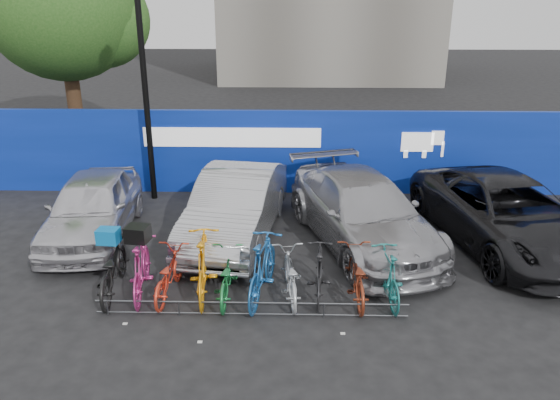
{
  "coord_description": "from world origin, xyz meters",
  "views": [
    {
      "loc": [
        0.72,
        -9.01,
        5.43
      ],
      "look_at": [
        0.45,
        2.0,
        1.26
      ],
      "focal_mm": 35.0,
      "sensor_mm": 36.0,
      "label": 1
    }
  ],
  "objects_px": {
    "car_2": "(362,211)",
    "tree": "(69,5)",
    "bike_9": "(387,275)",
    "bike_2": "(169,274)",
    "bike_7": "(319,272)",
    "car_1": "(236,206)",
    "bike_3": "(203,265)",
    "bike_4": "(226,276)",
    "bike_6": "(290,275)",
    "bike_1": "(141,268)",
    "car_0": "(92,207)",
    "bike_0": "(112,268)",
    "bike_8": "(356,275)",
    "bike_rack": "(251,308)",
    "lamppost": "(144,81)",
    "car_3": "(507,213)",
    "bike_5": "(262,268)"
  },
  "relations": [
    {
      "from": "car_2",
      "to": "tree",
      "type": "bearing_deg",
      "value": 122.62
    },
    {
      "from": "bike_9",
      "to": "bike_2",
      "type": "bearing_deg",
      "value": -6.26
    },
    {
      "from": "bike_7",
      "to": "bike_9",
      "type": "distance_m",
      "value": 1.27
    },
    {
      "from": "car_1",
      "to": "bike_3",
      "type": "xyz_separation_m",
      "value": [
        -0.36,
        -2.63,
        -0.18
      ]
    },
    {
      "from": "tree",
      "to": "bike_4",
      "type": "height_order",
      "value": "tree"
    },
    {
      "from": "bike_6",
      "to": "bike_4",
      "type": "bearing_deg",
      "value": -4.23
    },
    {
      "from": "bike_6",
      "to": "bike_1",
      "type": "bearing_deg",
      "value": -7.26
    },
    {
      "from": "car_0",
      "to": "bike_4",
      "type": "distance_m",
      "value": 4.4
    },
    {
      "from": "car_1",
      "to": "bike_0",
      "type": "relative_size",
      "value": 2.39
    },
    {
      "from": "car_2",
      "to": "bike_6",
      "type": "bearing_deg",
      "value": -141.55
    },
    {
      "from": "bike_2",
      "to": "bike_8",
      "type": "bearing_deg",
      "value": -175.41
    },
    {
      "from": "tree",
      "to": "bike_8",
      "type": "bearing_deg",
      "value": -48.83
    },
    {
      "from": "bike_rack",
      "to": "bike_0",
      "type": "xyz_separation_m",
      "value": [
        -2.71,
        0.78,
        0.37
      ]
    },
    {
      "from": "bike_6",
      "to": "bike_8",
      "type": "xyz_separation_m",
      "value": [
        1.25,
        -0.01,
        0.03
      ]
    },
    {
      "from": "lamppost",
      "to": "car_0",
      "type": "xyz_separation_m",
      "value": [
        -0.77,
        -2.63,
        -2.52
      ]
    },
    {
      "from": "lamppost",
      "to": "bike_0",
      "type": "bearing_deg",
      "value": -84.65
    },
    {
      "from": "bike_1",
      "to": "bike_7",
      "type": "height_order",
      "value": "bike_1"
    },
    {
      "from": "lamppost",
      "to": "bike_7",
      "type": "xyz_separation_m",
      "value": [
        4.44,
        -5.25,
        -2.76
      ]
    },
    {
      "from": "car_3",
      "to": "bike_7",
      "type": "xyz_separation_m",
      "value": [
        -4.34,
        -2.39,
        -0.27
      ]
    },
    {
      "from": "tree",
      "to": "bike_7",
      "type": "height_order",
      "value": "tree"
    },
    {
      "from": "bike_8",
      "to": "bike_3",
      "type": "bearing_deg",
      "value": -3.19
    },
    {
      "from": "bike_5",
      "to": "bike_9",
      "type": "height_order",
      "value": "bike_5"
    },
    {
      "from": "bike_5",
      "to": "bike_6",
      "type": "bearing_deg",
      "value": -167.52
    },
    {
      "from": "bike_1",
      "to": "bike_4",
      "type": "xyz_separation_m",
      "value": [
        1.62,
        -0.09,
        -0.11
      ]
    },
    {
      "from": "car_1",
      "to": "bike_6",
      "type": "bearing_deg",
      "value": -56.76
    },
    {
      "from": "bike_1",
      "to": "bike_9",
      "type": "xyz_separation_m",
      "value": [
        4.65,
        -0.09,
        -0.04
      ]
    },
    {
      "from": "car_0",
      "to": "bike_7",
      "type": "bearing_deg",
      "value": -31.73
    },
    {
      "from": "car_3",
      "to": "bike_0",
      "type": "xyz_separation_m",
      "value": [
        -8.29,
        -2.35,
        -0.25
      ]
    },
    {
      "from": "car_0",
      "to": "bike_4",
      "type": "height_order",
      "value": "car_0"
    },
    {
      "from": "lamppost",
      "to": "bike_4",
      "type": "height_order",
      "value": "lamppost"
    },
    {
      "from": "bike_7",
      "to": "bike_9",
      "type": "height_order",
      "value": "bike_9"
    },
    {
      "from": "tree",
      "to": "bike_2",
      "type": "xyz_separation_m",
      "value": [
        5.15,
        -9.94,
        -4.62
      ]
    },
    {
      "from": "car_3",
      "to": "bike_1",
      "type": "height_order",
      "value": "car_3"
    },
    {
      "from": "bike_6",
      "to": "bike_8",
      "type": "relative_size",
      "value": 0.94
    },
    {
      "from": "bike_8",
      "to": "bike_rack",
      "type": "bearing_deg",
      "value": 18.34
    },
    {
      "from": "bike_2",
      "to": "bike_5",
      "type": "height_order",
      "value": "bike_5"
    },
    {
      "from": "bike_rack",
      "to": "car_1",
      "type": "distance_m",
      "value": 3.52
    },
    {
      "from": "car_3",
      "to": "bike_3",
      "type": "distance_m",
      "value": 6.95
    },
    {
      "from": "bike_3",
      "to": "bike_5",
      "type": "height_order",
      "value": "bike_3"
    },
    {
      "from": "bike_rack",
      "to": "tree",
      "type": "bearing_deg",
      "value": 122.45
    },
    {
      "from": "car_0",
      "to": "bike_2",
      "type": "relative_size",
      "value": 2.58
    },
    {
      "from": "bike_0",
      "to": "bike_6",
      "type": "distance_m",
      "value": 3.39
    },
    {
      "from": "car_0",
      "to": "bike_8",
      "type": "distance_m",
      "value": 6.48
    },
    {
      "from": "car_3",
      "to": "bike_3",
      "type": "height_order",
      "value": "car_3"
    },
    {
      "from": "bike_0",
      "to": "bike_2",
      "type": "xyz_separation_m",
      "value": [
        1.09,
        -0.07,
        -0.08
      ]
    },
    {
      "from": "car_0",
      "to": "bike_5",
      "type": "bearing_deg",
      "value": -37.93
    },
    {
      "from": "bike_0",
      "to": "tree",
      "type": "bearing_deg",
      "value": -72.64
    },
    {
      "from": "lamppost",
      "to": "bike_4",
      "type": "bearing_deg",
      "value": -63.35
    },
    {
      "from": "car_0",
      "to": "car_1",
      "type": "xyz_separation_m",
      "value": [
        3.37,
        0.04,
        0.04
      ]
    },
    {
      "from": "car_0",
      "to": "tree",
      "type": "bearing_deg",
      "value": 105.99
    }
  ]
}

